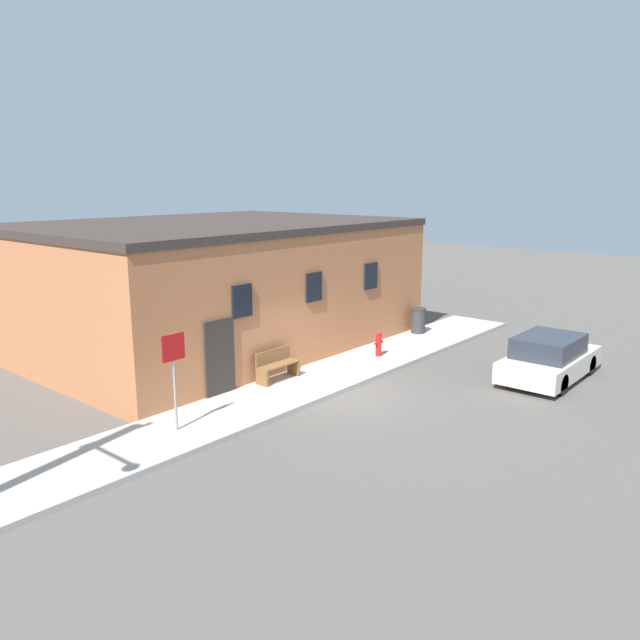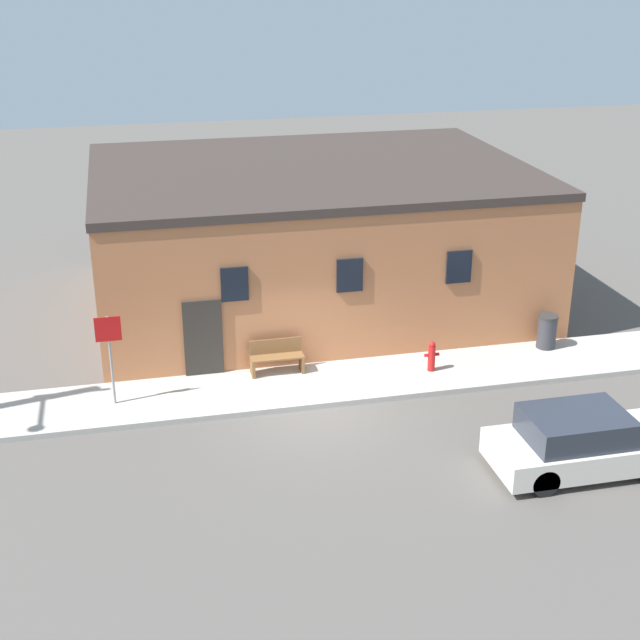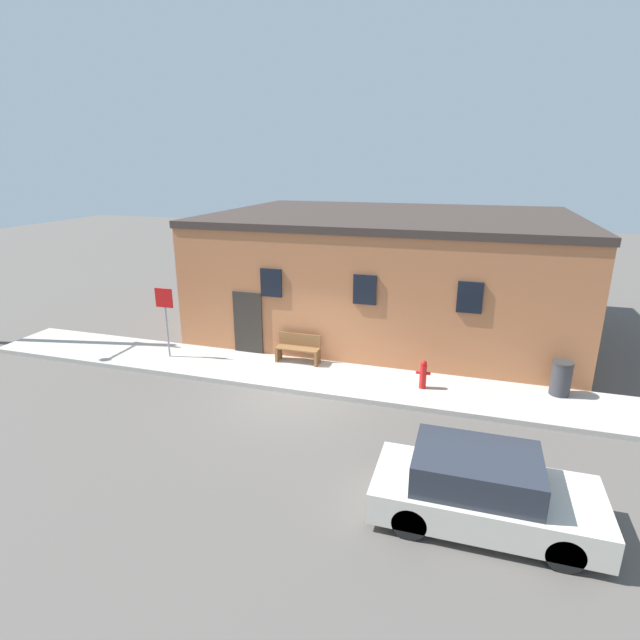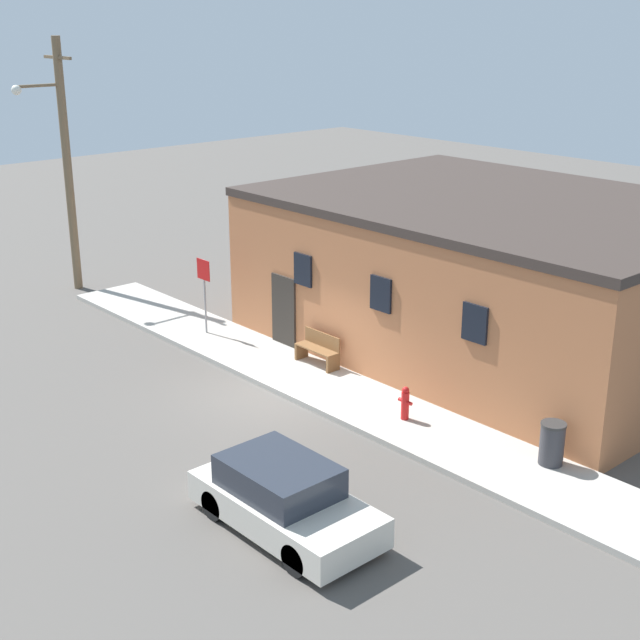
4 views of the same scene
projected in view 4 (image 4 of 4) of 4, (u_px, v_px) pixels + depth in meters
ground_plane at (275, 394)px, 22.93m from camera, size 80.00×80.00×0.00m
sidewalk at (309, 380)px, 23.64m from camera, size 21.50×2.32×0.14m
brick_building at (497, 273)px, 25.62m from camera, size 13.00×9.62×4.38m
fire_hydrant at (405, 403)px, 21.06m from camera, size 0.40×0.19×0.83m
stop_sign at (204, 282)px, 26.39m from camera, size 0.62×0.06×2.28m
bench at (318, 349)px, 24.35m from camera, size 1.38×0.44×0.89m
trash_bin at (552, 443)px, 18.94m from camera, size 0.55×0.55×0.95m
utility_pole at (65, 161)px, 30.22m from camera, size 1.80×1.82×8.59m
parked_car at (284, 498)px, 16.76m from camera, size 3.93×1.78×1.35m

